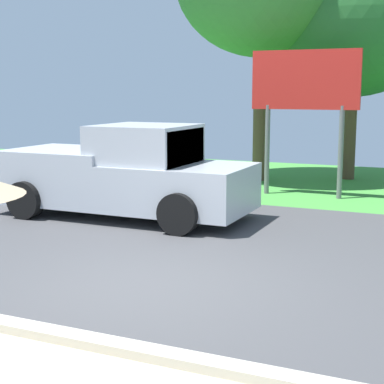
% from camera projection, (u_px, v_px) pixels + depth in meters
% --- Properties ---
extents(ground_plane, '(40.00, 22.00, 0.20)m').
position_uv_depth(ground_plane, '(229.00, 238.00, 10.67)').
color(ground_plane, '#424244').
extents(pickup_truck, '(5.20, 2.28, 1.88)m').
position_uv_depth(pickup_truck, '(125.00, 174.00, 12.17)').
color(pickup_truck, '#ADB2BA').
rests_on(pickup_truck, ground_plane).
extents(roadside_billboard, '(2.60, 0.12, 3.50)m').
position_uv_depth(roadside_billboard, '(305.00, 90.00, 14.28)').
color(roadside_billboard, slate).
rests_on(roadside_billboard, ground_plane).
extents(tree_left_far, '(4.88, 4.88, 6.80)m').
position_uv_depth(tree_left_far, '(355.00, 17.00, 16.79)').
color(tree_left_far, brown).
rests_on(tree_left_far, ground_plane).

